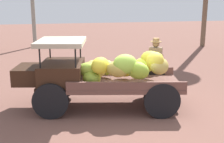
{
  "coord_description": "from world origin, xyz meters",
  "views": [
    {
      "loc": [
        2.1,
        7.39,
        2.94
      ],
      "look_at": [
        0.39,
        -0.18,
        1.03
      ],
      "focal_mm": 47.11,
      "sensor_mm": 36.0,
      "label": 1
    }
  ],
  "objects": [
    {
      "name": "ground_plane",
      "position": [
        0.0,
        0.0,
        0.0
      ],
      "size": [
        60.0,
        60.0,
        0.0
      ],
      "primitive_type": "plane",
      "color": "brown"
    },
    {
      "name": "truck",
      "position": [
        0.8,
        -0.23,
        0.97
      ],
      "size": [
        4.64,
        2.5,
        1.9
      ],
      "rotation": [
        0.0,
        0.0,
        -0.21
      ],
      "color": "#331E12",
      "rests_on": "ground"
    },
    {
      "name": "farmer",
      "position": [
        -1.22,
        -1.11,
        1.02
      ],
      "size": [
        0.57,
        0.54,
        1.78
      ],
      "rotation": [
        0.0,
        0.0,
        1.08
      ],
      "color": "#BBB99B",
      "rests_on": "ground"
    },
    {
      "name": "loose_banana_bunch",
      "position": [
        -0.58,
        -2.5,
        0.17
      ],
      "size": [
        0.56,
        0.67,
        0.34
      ],
      "primitive_type": "ellipsoid",
      "rotation": [
        0.0,
        -0.02,
        2.05
      ],
      "color": "#8CC131",
      "rests_on": "ground"
    }
  ]
}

